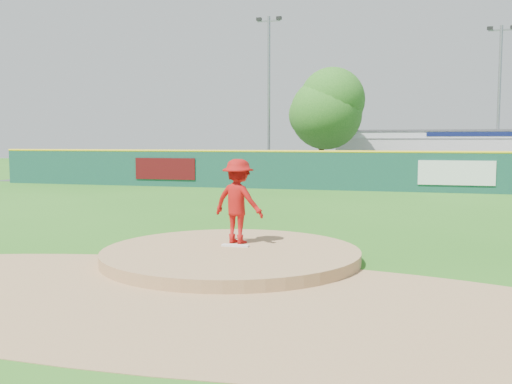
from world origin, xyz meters
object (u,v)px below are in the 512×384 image
(van, at_px, (474,176))
(pool_building_grp, at_px, (446,153))
(pitcher, at_px, (238,201))
(playground_slide, at_px, (161,165))
(deciduous_tree, at_px, (322,109))
(light_pole_left, at_px, (269,90))
(light_pole_right, at_px, (499,95))

(van, distance_m, pool_building_grp, 11.11)
(pitcher, distance_m, pool_building_grp, 31.84)
(pitcher, relative_size, pool_building_grp, 0.12)
(van, height_order, playground_slide, playground_slide)
(pool_building_grp, height_order, playground_slide, pool_building_grp)
(deciduous_tree, bearing_deg, pool_building_grp, 41.16)
(pitcher, distance_m, deciduous_tree, 24.57)
(deciduous_tree, xyz_separation_m, light_pole_left, (-4.00, 2.00, 1.50))
(pitcher, distance_m, van, 21.38)
(van, bearing_deg, pitcher, -178.58)
(pitcher, height_order, van, pitcher)
(pitcher, xyz_separation_m, deciduous_tree, (-1.93, 24.26, 3.35))
(pool_building_grp, distance_m, light_pole_left, 13.72)
(light_pole_right, bearing_deg, deciduous_tree, -160.02)
(pitcher, xyz_separation_m, playground_slide, (-12.76, 23.38, -0.31))
(light_pole_right, bearing_deg, light_pole_left, -172.41)
(deciduous_tree, height_order, light_pole_right, light_pole_right)
(deciduous_tree, bearing_deg, van, -24.54)
(light_pole_right, bearing_deg, pool_building_grp, 135.05)
(pitcher, height_order, pool_building_grp, pool_building_grp)
(pool_building_grp, height_order, light_pole_right, light_pole_right)
(pool_building_grp, xyz_separation_m, light_pole_right, (3.00, -2.99, 3.88))
(van, xyz_separation_m, playground_slide, (-19.68, 3.16, 0.23))
(light_pole_left, distance_m, light_pole_right, 15.14)
(pool_building_grp, bearing_deg, deciduous_tree, -138.84)
(pitcher, distance_m, light_pole_right, 30.00)
(light_pole_left, bearing_deg, van, -25.18)
(deciduous_tree, bearing_deg, playground_slide, -175.36)
(light_pole_left, bearing_deg, deciduous_tree, -26.57)
(playground_slide, height_order, deciduous_tree, deciduous_tree)
(deciduous_tree, relative_size, light_pole_right, 0.74)
(pool_building_grp, relative_size, light_pole_right, 1.52)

